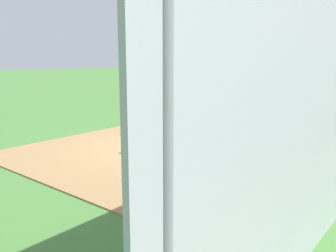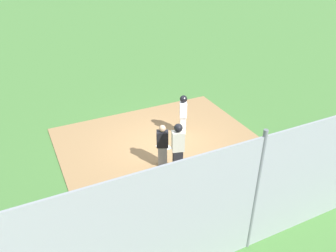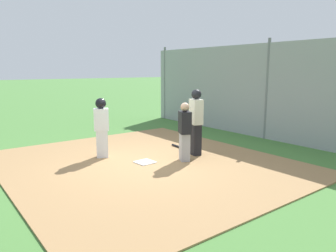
# 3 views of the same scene
# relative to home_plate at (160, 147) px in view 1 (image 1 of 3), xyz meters

# --- Properties ---
(ground_plane) EXTENTS (140.00, 140.00, 0.00)m
(ground_plane) POSITION_rel_home_plate_xyz_m (0.00, 0.00, -0.04)
(ground_plane) COLOR #477A38
(dirt_infield) EXTENTS (7.20, 6.40, 0.03)m
(dirt_infield) POSITION_rel_home_plate_xyz_m (0.00, 0.00, -0.03)
(dirt_infield) COLOR #9E774C
(dirt_infield) RESTS_ON ground_plane
(home_plate) EXTENTS (0.47, 0.47, 0.02)m
(home_plate) POSITION_rel_home_plate_xyz_m (0.00, 0.00, 0.00)
(home_plate) COLOR white
(home_plate) RESTS_ON dirt_infield
(catcher) EXTENTS (0.45, 0.40, 1.49)m
(catcher) POSITION_rel_home_plate_xyz_m (-0.46, -0.91, 0.76)
(catcher) COLOR #9E9EA3
(catcher) RESTS_ON dirt_infield
(umpire) EXTENTS (0.44, 0.36, 1.79)m
(umpire) POSITION_rel_home_plate_xyz_m (-0.21, -1.52, 0.94)
(umpire) COLOR black
(umpire) RESTS_ON dirt_infield
(runner) EXTENTS (0.40, 0.45, 1.58)m
(runner) POSITION_rel_home_plate_xyz_m (1.11, 0.62, 0.88)
(runner) COLOR silver
(runner) RESTS_ON dirt_infield
(baseball_bat) EXTENTS (0.78, 0.12, 0.06)m
(baseball_bat) POSITION_rel_home_plate_xyz_m (0.61, -1.63, 0.02)
(baseball_bat) COLOR black
(baseball_bat) RESTS_ON dirt_infield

